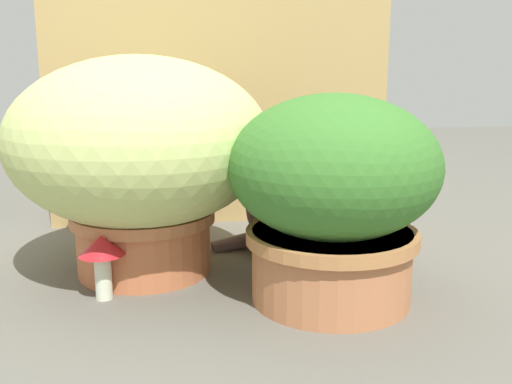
{
  "coord_description": "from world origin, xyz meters",
  "views": [
    {
      "loc": [
        -0.09,
        -1.16,
        0.44
      ],
      "look_at": [
        0.08,
        0.04,
        0.18
      ],
      "focal_mm": 40.24,
      "sensor_mm": 36.0,
      "label": 1
    }
  ],
  "objects": [
    {
      "name": "ground_plane",
      "position": [
        0.0,
        0.0,
        0.0
      ],
      "size": [
        6.0,
        6.0,
        0.0
      ],
      "primitive_type": "plane",
      "color": "#5E5B52"
    },
    {
      "name": "leafy_planter",
      "position": [
        0.2,
        -0.14,
        0.21
      ],
      "size": [
        0.4,
        0.4,
        0.4
      ],
      "color": "#B67149",
      "rests_on": "ground"
    },
    {
      "name": "cardboard_backdrop",
      "position": [
        0.04,
        0.48,
        0.48
      ],
      "size": [
        0.97,
        0.03,
        0.96
      ],
      "primitive_type": "cube",
      "color": "tan",
      "rests_on": "ground"
    },
    {
      "name": "cat",
      "position": [
        0.22,
        0.18,
        0.12
      ],
      "size": [
        0.39,
        0.21,
        0.32
      ],
      "color": "#635052",
      "rests_on": "ground"
    },
    {
      "name": "mushroom_ornament_red",
      "position": [
        -0.24,
        -0.08,
        0.09
      ],
      "size": [
        0.09,
        0.09,
        0.13
      ],
      "color": "silver",
      "rests_on": "ground"
    },
    {
      "name": "grass_planter",
      "position": [
        -0.17,
        0.07,
        0.27
      ],
      "size": [
        0.55,
        0.55,
        0.47
      ],
      "color": "#BF6A42",
      "rests_on": "ground"
    }
  ]
}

